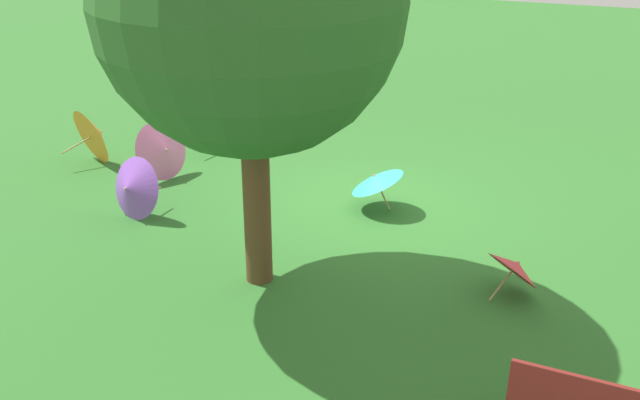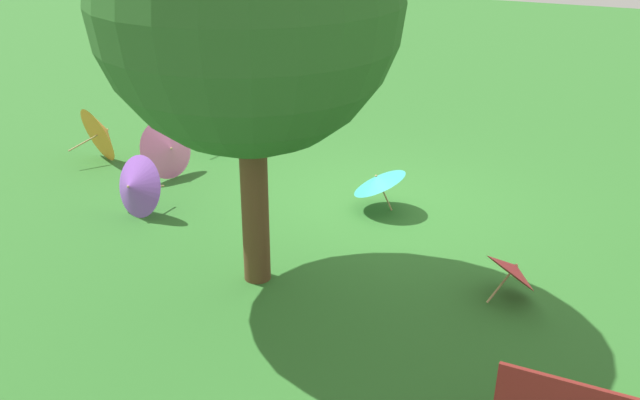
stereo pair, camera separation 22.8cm
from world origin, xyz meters
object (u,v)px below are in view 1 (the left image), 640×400
(parasol_pink_0, at_px, (164,150))
(parasol_pink_1, at_px, (234,103))
(parasol_teal_1, at_px, (376,179))
(parasol_red_1, at_px, (515,267))
(shade_tree, at_px, (249,1))
(parasol_purple_1, at_px, (131,188))
(parasol_teal_0, at_px, (213,127))
(parasol_orange_0, at_px, (96,134))

(parasol_pink_0, relative_size, parasol_pink_1, 1.44)
(parasol_teal_1, relative_size, parasol_red_1, 1.10)
(shade_tree, relative_size, parasol_purple_1, 5.02)
(parasol_pink_1, bearing_deg, parasol_red_1, 142.42)
(parasol_pink_0, xyz_separation_m, parasol_pink_1, (0.49, -3.13, -0.15))
(shade_tree, distance_m, parasol_teal_0, 5.37)
(shade_tree, bearing_deg, parasol_pink_1, -58.97)
(parasol_orange_0, distance_m, parasol_purple_1, 2.42)
(shade_tree, distance_m, parasol_pink_0, 4.43)
(parasol_orange_0, xyz_separation_m, parasol_red_1, (-6.91, 1.67, -0.13))
(parasol_teal_1, bearing_deg, parasol_teal_0, -21.74)
(parasol_teal_0, height_order, parasol_red_1, parasol_teal_0)
(parasol_teal_0, distance_m, parasol_teal_1, 3.60)
(parasol_teal_0, distance_m, parasol_red_1, 6.24)
(parasol_pink_1, relative_size, parasol_red_1, 0.83)
(parasol_teal_1, bearing_deg, shade_tree, 75.58)
(parasol_teal_0, relative_size, parasol_pink_1, 1.11)
(parasol_purple_1, xyz_separation_m, parasol_pink_1, (0.89, -4.53, -0.13))
(parasol_pink_1, bearing_deg, shade_tree, 121.03)
(parasol_purple_1, distance_m, parasol_teal_1, 3.32)
(parasol_teal_0, bearing_deg, parasol_orange_0, 42.38)
(shade_tree, distance_m, parasol_teal_1, 3.64)
(parasol_orange_0, relative_size, parasol_teal_0, 1.35)
(parasol_pink_0, distance_m, parasol_pink_1, 3.17)
(shade_tree, bearing_deg, parasol_teal_1, -104.42)
(parasol_pink_1, height_order, parasol_red_1, parasol_pink_1)
(parasol_teal_0, distance_m, parasol_pink_1, 1.72)
(parasol_purple_1, relative_size, parasol_pink_0, 0.94)
(shade_tree, bearing_deg, parasol_teal_0, -53.61)
(shade_tree, bearing_deg, parasol_pink_0, -39.21)
(parasol_pink_1, relative_size, parasol_teal_1, 0.75)
(parasol_orange_0, distance_m, parasol_teal_0, 1.91)
(parasol_orange_0, xyz_separation_m, parasol_pink_0, (-1.41, 0.19, -0.02))
(shade_tree, xyz_separation_m, parasol_pink_1, (3.22, -5.36, -2.83))
(parasol_red_1, bearing_deg, parasol_teal_1, -37.03)
(parasol_pink_0, xyz_separation_m, parasol_red_1, (-5.50, 1.48, -0.11))
(parasol_teal_0, relative_size, parasol_purple_1, 0.82)
(parasol_teal_0, bearing_deg, parasol_pink_0, 89.89)
(parasol_pink_0, bearing_deg, parasol_teal_1, -177.56)
(parasol_red_1, bearing_deg, parasol_orange_0, -13.57)
(parasol_pink_0, bearing_deg, parasol_orange_0, -7.59)
(parasol_teal_0, bearing_deg, parasol_purple_1, 98.02)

